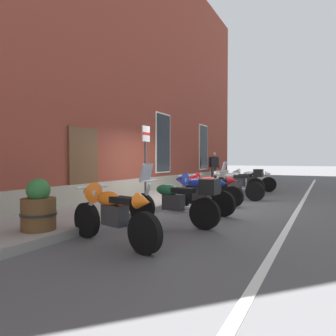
% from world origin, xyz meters
% --- Properties ---
extents(ground_plane, '(140.00, 140.00, 0.00)m').
position_xyz_m(ground_plane, '(0.00, 0.00, 0.00)').
color(ground_plane, '#4C4C4F').
extents(sidewalk, '(29.07, 2.24, 0.16)m').
position_xyz_m(sidewalk, '(0.00, 1.12, 0.08)').
color(sidewalk, gray).
rests_on(sidewalk, ground_plane).
extents(lane_stripe, '(29.07, 0.12, 0.01)m').
position_xyz_m(lane_stripe, '(0.00, -3.20, 0.00)').
color(lane_stripe, silver).
rests_on(lane_stripe, ground_plane).
extents(brick_pub_facade, '(23.07, 7.21, 10.53)m').
position_xyz_m(brick_pub_facade, '(0.00, 5.80, 5.26)').
color(brick_pub_facade, brown).
rests_on(brick_pub_facade, ground_plane).
extents(motorcycle_orange_sport, '(0.70, 2.04, 0.99)m').
position_xyz_m(motorcycle_orange_sport, '(-4.76, -0.79, 0.54)').
color(motorcycle_orange_sport, black).
rests_on(motorcycle_orange_sport, ground_plane).
extents(motorcycle_green_touring, '(0.62, 2.14, 1.29)m').
position_xyz_m(motorcycle_green_touring, '(-3.07, -1.15, 0.54)').
color(motorcycle_green_touring, black).
rests_on(motorcycle_green_touring, ground_plane).
extents(motorcycle_blue_sport, '(0.67, 1.96, 1.03)m').
position_xyz_m(motorcycle_blue_sport, '(-1.48, -0.95, 0.56)').
color(motorcycle_blue_sport, black).
rests_on(motorcycle_blue_sport, ground_plane).
extents(motorcycle_red_sport, '(0.62, 1.97, 1.00)m').
position_xyz_m(motorcycle_red_sport, '(-0.07, -0.75, 0.55)').
color(motorcycle_red_sport, black).
rests_on(motorcycle_red_sport, ground_plane).
extents(motorcycle_grey_naked, '(0.62, 2.17, 0.99)m').
position_xyz_m(motorcycle_grey_naked, '(1.58, -1.01, 0.49)').
color(motorcycle_grey_naked, black).
rests_on(motorcycle_grey_naked, ground_plane).
extents(motorcycle_silver_touring, '(0.62, 2.06, 1.31)m').
position_xyz_m(motorcycle_silver_touring, '(3.08, -0.89, 0.55)').
color(motorcycle_silver_touring, black).
rests_on(motorcycle_silver_touring, ground_plane).
extents(motorcycle_white_sport, '(0.62, 2.14, 1.01)m').
position_xyz_m(motorcycle_white_sport, '(4.71, -0.86, 0.55)').
color(motorcycle_white_sport, black).
rests_on(motorcycle_white_sport, ground_plane).
extents(pedestrian_dark_jacket, '(0.51, 0.53, 1.67)m').
position_xyz_m(pedestrian_dark_jacket, '(7.23, 1.69, 1.10)').
color(pedestrian_dark_jacket, '#38332D').
rests_on(pedestrian_dark_jacket, sidewalk).
extents(parking_sign, '(0.36, 0.07, 2.21)m').
position_xyz_m(parking_sign, '(-1.51, 0.62, 1.60)').
color(parking_sign, '#4C4C51').
rests_on(parking_sign, sidewalk).
extents(barrel_planter, '(0.61, 0.61, 0.89)m').
position_xyz_m(barrel_planter, '(-5.10, 0.50, 0.54)').
color(barrel_planter, brown).
rests_on(barrel_planter, sidewalk).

